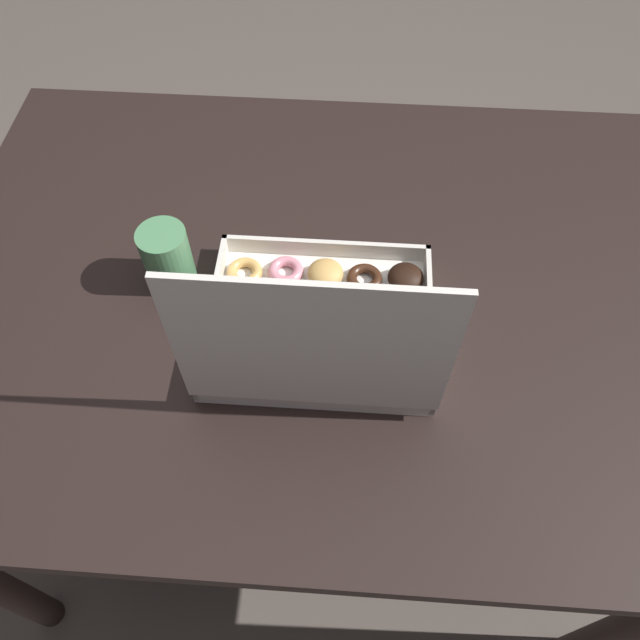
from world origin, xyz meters
TOP-DOWN VIEW (x-y plane):
  - ground_plane at (0.00, 0.00)m, footprint 8.00×8.00m
  - dining_table at (0.00, 0.00)m, footprint 1.25×0.93m
  - donut_box at (-0.02, 0.12)m, footprint 0.34×0.29m
  - coffee_mug at (0.23, 0.01)m, footprint 0.08×0.08m

SIDE VIEW (x-z plane):
  - ground_plane at x=0.00m, z-range 0.00..0.00m
  - dining_table at x=0.00m, z-range 0.28..1.04m
  - donut_box at x=-0.02m, z-range 0.66..0.96m
  - coffee_mug at x=0.23m, z-range 0.75..0.86m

